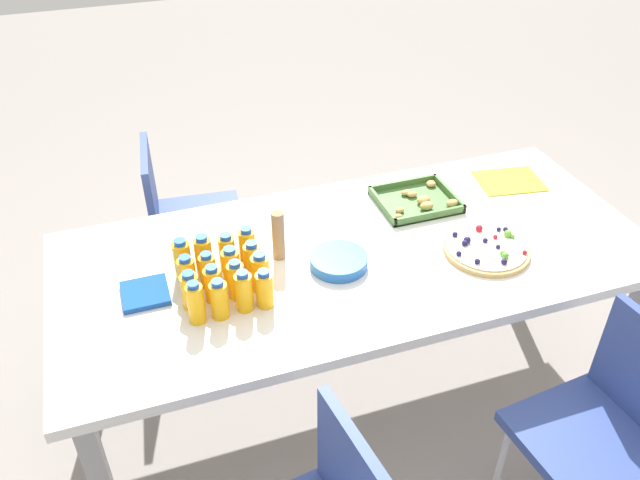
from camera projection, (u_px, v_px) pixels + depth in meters
name	position (u px, v px, depth m)	size (l,w,h in m)	color
ground_plane	(351.00, 390.00, 2.73)	(12.00, 12.00, 0.00)	gray
party_table	(356.00, 265.00, 2.34)	(2.10, 0.93, 0.74)	silver
chair_far_left	(182.00, 214.00, 2.92)	(0.44, 0.44, 0.83)	#33478C
chair_near_right	(609.00, 423.00, 1.99)	(0.44, 0.44, 0.83)	#33478C
juice_bottle_0	(196.00, 303.00, 1.97)	(0.05, 0.05, 0.15)	#F9AC14
juice_bottle_1	(219.00, 300.00, 1.99)	(0.06, 0.06, 0.14)	#FAAD14
juice_bottle_2	(244.00, 292.00, 2.02)	(0.06, 0.06, 0.15)	#F9AC14
juice_bottle_3	(265.00, 289.00, 2.03)	(0.06, 0.06, 0.14)	#F9AC14
juice_bottle_4	(190.00, 291.00, 2.03)	(0.06, 0.06, 0.13)	#FAAD14
juice_bottle_5	(213.00, 284.00, 2.05)	(0.06, 0.06, 0.13)	#FAAD14
juice_bottle_6	(236.00, 280.00, 2.06)	(0.06, 0.06, 0.14)	#F9AE14
juice_bottle_7	(260.00, 273.00, 2.09)	(0.06, 0.06, 0.14)	#FAAC14
juice_bottle_8	(187.00, 275.00, 2.09)	(0.06, 0.06, 0.14)	#F9AD14
juice_bottle_9	(208.00, 271.00, 2.11)	(0.05, 0.05, 0.13)	#FAAD14
juice_bottle_10	(231.00, 266.00, 2.13)	(0.06, 0.06, 0.13)	#F9AD14
juice_bottle_11	(252.00, 261.00, 2.15)	(0.06, 0.06, 0.14)	#F9AC14
juice_bottle_12	(183.00, 259.00, 2.15)	(0.06, 0.06, 0.15)	#F9AD14
juice_bottle_13	(204.00, 256.00, 2.16)	(0.06, 0.06, 0.15)	#FAAC14
juice_bottle_14	(227.00, 253.00, 2.19)	(0.06, 0.06, 0.14)	#FAAD14
juice_bottle_15	(247.00, 247.00, 2.20)	(0.06, 0.06, 0.15)	#FAAD14
fruit_pizza	(486.00, 248.00, 2.29)	(0.31, 0.31, 0.05)	tan
snack_tray	(418.00, 201.00, 2.54)	(0.30, 0.26, 0.04)	#477238
plate_stack	(339.00, 261.00, 2.22)	(0.20, 0.20, 0.04)	blue
napkin_stack	(145.00, 294.00, 2.10)	(0.15, 0.15, 0.02)	#194CA5
cardboard_tube	(278.00, 235.00, 2.22)	(0.04, 0.04, 0.19)	#9E7A56
paper_folder	(509.00, 181.00, 2.68)	(0.26, 0.20, 0.01)	yellow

